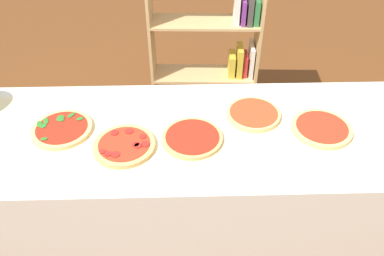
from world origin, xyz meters
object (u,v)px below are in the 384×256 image
pizza_spinach_0 (62,129)px  pizza_plain_2 (192,138)px  pizza_pepperoni_1 (124,145)px  pizza_plain_3 (253,114)px  pizza_plain_4 (322,128)px  bookshelf (218,59)px

pizza_spinach_0 → pizza_plain_2: (0.58, -0.08, -0.00)m
pizza_pepperoni_1 → pizza_plain_3: size_ratio=1.05×
pizza_plain_2 → pizza_plain_4: size_ratio=0.99×
pizza_spinach_0 → bookshelf: size_ratio=0.20×
pizza_pepperoni_1 → pizza_spinach_0: bearing=157.9°
bookshelf → pizza_pepperoni_1: bearing=-111.1°
pizza_spinach_0 → pizza_pepperoni_1: same height
pizza_spinach_0 → pizza_plain_3: size_ratio=1.07×
pizza_spinach_0 → bookshelf: 1.51m
pizza_pepperoni_1 → pizza_plain_2: 0.29m
pizza_plain_3 → bookshelf: bookshelf is taller
bookshelf → pizza_spinach_0: bearing=-123.4°
pizza_plain_3 → pizza_plain_4: (0.29, -0.11, -0.00)m
pizza_spinach_0 → pizza_pepperoni_1: 0.31m
pizza_pepperoni_1 → pizza_plain_2: size_ratio=1.00×
pizza_plain_2 → bookshelf: size_ratio=0.20×
pizza_plain_2 → pizza_plain_3: pizza_plain_3 is taller
pizza_plain_2 → pizza_plain_4: same height
pizza_plain_3 → pizza_plain_4: size_ratio=0.93×
pizza_pepperoni_1 → pizza_plain_4: (0.87, 0.09, -0.00)m
pizza_pepperoni_1 → pizza_plain_3: 0.61m
pizza_spinach_0 → pizza_plain_3: (0.87, 0.08, 0.00)m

